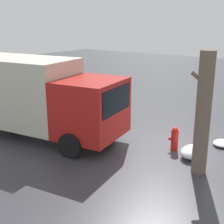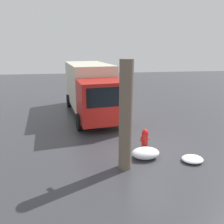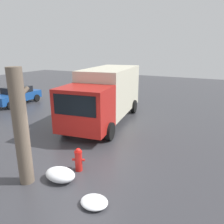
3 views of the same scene
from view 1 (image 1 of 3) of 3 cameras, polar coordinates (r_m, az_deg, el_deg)
ground_plane at (r=12.03m, az=11.27°, el=-6.81°), size 60.00×60.00×0.00m
fire_hydrant at (r=11.85m, az=11.38°, el=-4.75°), size 0.38×0.47×0.90m
tree_trunk at (r=9.87m, az=16.31°, el=-0.36°), size 0.71×0.47×3.86m
delivery_truck at (r=13.36m, az=-14.62°, el=3.17°), size 7.92×3.58×3.21m
snow_pile_by_hydrant at (r=11.49m, az=14.52°, el=-7.05°), size 0.78×1.11×0.41m
snow_pile_curbside at (r=12.88m, az=19.61°, el=-5.40°), size 0.71×0.83×0.20m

